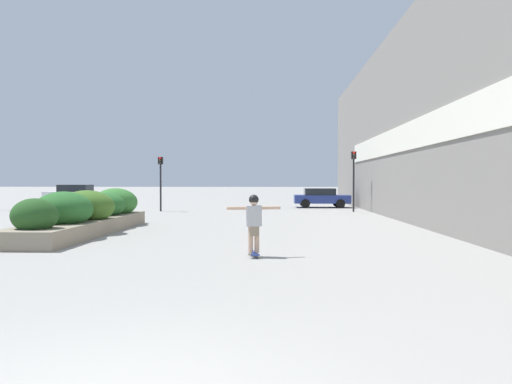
% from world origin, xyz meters
% --- Properties ---
extents(building_wall_right, '(0.67, 41.99, 9.35)m').
position_xyz_m(building_wall_right, '(7.47, 17.60, 4.66)').
color(building_wall_right, gray).
rests_on(building_wall_right, ground_plane).
extents(planter_box, '(2.03, 8.49, 1.55)m').
position_xyz_m(planter_box, '(-5.31, 12.81, 0.71)').
color(planter_box, gray).
rests_on(planter_box, ground_plane).
extents(skateboard, '(0.34, 0.77, 0.09)m').
position_xyz_m(skateboard, '(0.86, 7.78, 0.07)').
color(skateboard, navy).
rests_on(skateboard, ground_plane).
extents(skateboarder, '(1.31, 0.39, 1.42)m').
position_xyz_m(skateboarder, '(0.86, 7.78, 0.96)').
color(skateboarder, tan).
rests_on(skateboarder, skateboard).
extents(car_leftmost, '(3.86, 1.99, 1.35)m').
position_xyz_m(car_leftmost, '(4.66, 28.95, 0.72)').
color(car_leftmost, navy).
rests_on(car_leftmost, ground_plane).
extents(car_center_left, '(4.10, 1.98, 1.58)m').
position_xyz_m(car_center_left, '(-14.22, 31.50, 0.84)').
color(car_center_left, silver).
rests_on(car_center_left, ground_plane).
extents(traffic_light_left, '(0.28, 0.30, 3.35)m').
position_xyz_m(traffic_light_left, '(-5.64, 24.45, 2.29)').
color(traffic_light_left, black).
rests_on(traffic_light_left, ground_plane).
extents(traffic_light_right, '(0.28, 0.30, 3.65)m').
position_xyz_m(traffic_light_right, '(6.16, 24.43, 2.47)').
color(traffic_light_right, black).
rests_on(traffic_light_right, ground_plane).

